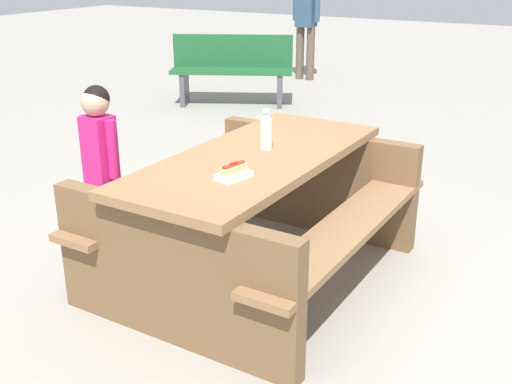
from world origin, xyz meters
The scene contains 7 objects.
ground_plane centered at (0.00, 0.00, 0.00)m, with size 30.00×30.00×0.00m, color gray.
picnic_table centered at (0.00, 0.00, 0.44)m, with size 1.83×1.44×0.75m.
soda_bottle centered at (-0.12, 0.00, 0.86)m, with size 0.07×0.07×0.23m.
hotdog_tray centered at (0.40, 0.10, 0.78)m, with size 0.20×0.14×0.08m.
child_in_coat centered at (0.25, -0.94, 0.69)m, with size 0.17×0.27×1.08m.
park_bench_near centered at (-3.73, -2.49, 0.45)m, with size 1.02×1.52×0.85m.
bystander_adult centered at (-5.68, -2.43, 1.10)m, with size 0.27×0.43×1.72m.
Camera 1 is at (2.85, 1.64, 1.80)m, focal length 43.57 mm.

